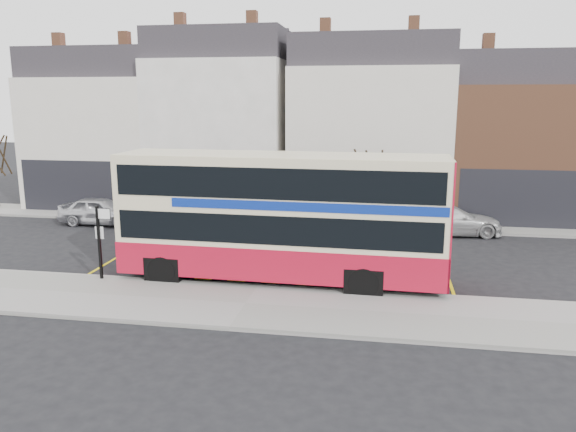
% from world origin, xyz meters
% --- Properties ---
extents(ground, '(120.00, 120.00, 0.00)m').
position_xyz_m(ground, '(0.00, 0.00, 0.00)').
color(ground, black).
rests_on(ground, ground).
extents(pavement, '(40.00, 4.00, 0.15)m').
position_xyz_m(pavement, '(0.00, -2.30, 0.07)').
color(pavement, gray).
rests_on(pavement, ground).
extents(kerb, '(40.00, 0.15, 0.15)m').
position_xyz_m(kerb, '(0.00, -0.38, 0.07)').
color(kerb, gray).
rests_on(kerb, ground).
extents(far_pavement, '(50.00, 3.00, 0.15)m').
position_xyz_m(far_pavement, '(0.00, 11.00, 0.07)').
color(far_pavement, gray).
rests_on(far_pavement, ground).
extents(road_markings, '(14.00, 3.40, 0.01)m').
position_xyz_m(road_markings, '(0.00, 1.60, 0.01)').
color(road_markings, yellow).
rests_on(road_markings, ground).
extents(terrace_far_left, '(8.00, 8.01, 10.80)m').
position_xyz_m(terrace_far_left, '(-13.50, 14.99, 4.82)').
color(terrace_far_left, silver).
rests_on(terrace_far_left, ground).
extents(terrace_left, '(8.00, 8.01, 11.80)m').
position_xyz_m(terrace_left, '(-5.50, 14.99, 5.32)').
color(terrace_left, white).
rests_on(terrace_left, ground).
extents(terrace_green_shop, '(9.00, 8.01, 11.30)m').
position_xyz_m(terrace_green_shop, '(3.50, 14.99, 5.07)').
color(terrace_green_shop, silver).
rests_on(terrace_green_shop, ground).
extents(terrace_right, '(9.00, 8.01, 10.30)m').
position_xyz_m(terrace_right, '(12.50, 14.99, 4.57)').
color(terrace_right, brown).
rests_on(terrace_right, ground).
extents(double_decker_bus, '(12.17, 3.07, 4.84)m').
position_xyz_m(double_decker_bus, '(0.72, 0.60, 2.54)').
color(double_decker_bus, beige).
rests_on(double_decker_bus, ground).
extents(bus_stop_post, '(0.69, 0.12, 2.79)m').
position_xyz_m(bus_stop_post, '(-5.94, -0.69, 1.84)').
color(bus_stop_post, black).
rests_on(bus_stop_post, pavement).
extents(car_silver, '(4.50, 1.83, 1.53)m').
position_xyz_m(car_silver, '(-10.86, 8.46, 0.76)').
color(car_silver, silver).
rests_on(car_silver, ground).
extents(car_grey, '(4.05, 1.63, 1.31)m').
position_xyz_m(car_grey, '(1.12, 8.37, 0.65)').
color(car_grey, '#3D3F44').
rests_on(car_grey, ground).
extents(car_white, '(5.51, 2.85, 1.53)m').
position_xyz_m(car_white, '(7.74, 9.37, 0.76)').
color(car_white, '#BBBBBB').
rests_on(car_white, ground).
extents(street_tree_right, '(2.47, 2.47, 5.33)m').
position_xyz_m(street_tree_right, '(3.65, 10.95, 3.63)').
color(street_tree_right, '#2F2415').
rests_on(street_tree_right, ground).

